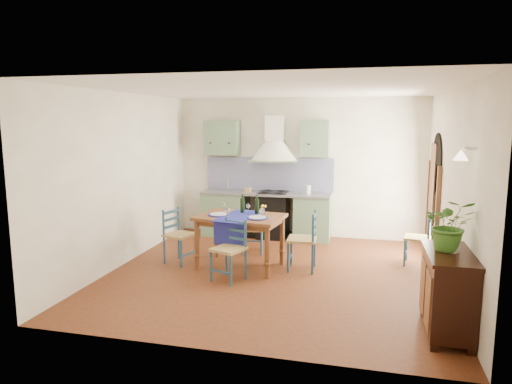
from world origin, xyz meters
TOP-DOWN VIEW (x-y plane):
  - floor at (0.00, 0.00)m, footprint 5.00×5.00m
  - back_wall at (-0.47, 2.29)m, footprint 5.00×0.96m
  - right_wall at (2.50, 0.28)m, footprint 0.26×5.00m
  - left_wall at (-2.50, 0.00)m, footprint 0.04×5.00m
  - ceiling at (0.00, 0.00)m, footprint 5.00×5.00m
  - dining_table at (-0.58, 0.20)m, footprint 1.43×1.11m
  - chair_near at (-0.57, -0.43)m, footprint 0.55×0.55m
  - chair_far at (-0.59, 0.99)m, footprint 0.46×0.46m
  - chair_left at (-1.65, 0.17)m, footprint 0.53×0.53m
  - chair_right at (0.43, 0.29)m, footprint 0.45×0.45m
  - chair_spare at (2.23, 0.99)m, footprint 0.46×0.46m
  - sideboard at (2.26, -1.52)m, footprint 0.50×1.05m
  - potted_plant at (2.25, -1.45)m, footprint 0.56×0.49m

SIDE VIEW (x-z plane):
  - floor at x=0.00m, z-range 0.00..0.00m
  - chair_far at x=-0.59m, z-range 0.01..0.85m
  - chair_spare at x=2.23m, z-range 0.01..0.87m
  - chair_left at x=-1.65m, z-range 0.02..0.92m
  - chair_near at x=-0.57m, z-range 0.02..0.93m
  - chair_right at x=0.43m, z-range 0.02..0.96m
  - sideboard at x=2.26m, z-range 0.04..0.98m
  - dining_table at x=-0.58m, z-range 0.17..1.33m
  - back_wall at x=-0.47m, z-range -0.35..2.45m
  - potted_plant at x=2.25m, z-range 0.94..1.52m
  - right_wall at x=2.50m, z-range -0.06..2.74m
  - left_wall at x=-2.50m, z-range 0.00..2.80m
  - ceiling at x=0.00m, z-range 2.80..2.81m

